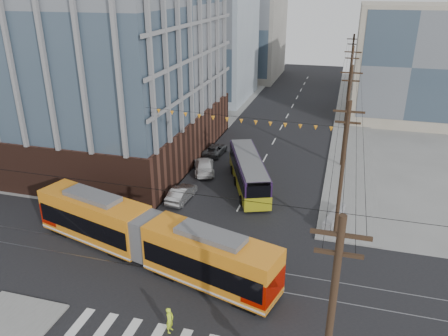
{
  "coord_description": "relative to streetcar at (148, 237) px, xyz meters",
  "views": [
    {
      "loc": [
        8.11,
        -20.16,
        18.56
      ],
      "look_at": [
        -0.37,
        9.93,
        5.29
      ],
      "focal_mm": 35.0,
      "sensor_mm": 36.0,
      "label": 1
    }
  ],
  "objects": [
    {
      "name": "ground",
      "position": [
        4.3,
        -3.96,
        -1.92
      ],
      "size": [
        160.0,
        160.0,
        0.0
      ],
      "primitive_type": "plane",
      "color": "slate"
    },
    {
      "name": "office_building",
      "position": [
        -17.7,
        19.04,
        12.38
      ],
      "size": [
        30.0,
        25.0,
        28.6
      ],
      "primitive_type": "cube",
      "color": "#381E16",
      "rests_on": "ground"
    },
    {
      "name": "bg_bldg_nw_near",
      "position": [
        -12.7,
        48.04,
        7.08
      ],
      "size": [
        18.0,
        16.0,
        18.0
      ],
      "primitive_type": "cube",
      "color": "#8C99A5",
      "rests_on": "ground"
    },
    {
      "name": "bg_bldg_ne_near",
      "position": [
        20.3,
        44.04,
        6.08
      ],
      "size": [
        14.0,
        14.0,
        16.0
      ],
      "primitive_type": "cube",
      "color": "gray",
      "rests_on": "ground"
    },
    {
      "name": "bg_bldg_nw_far",
      "position": [
        -9.7,
        68.04,
        8.08
      ],
      "size": [
        16.0,
        18.0,
        20.0
      ],
      "primitive_type": "cube",
      "color": "gray",
      "rests_on": "ground"
    },
    {
      "name": "bg_bldg_ne_far",
      "position": [
        22.3,
        64.04,
        5.08
      ],
      "size": [
        16.0,
        16.0,
        14.0
      ],
      "primitive_type": "cube",
      "color": "#8C99A5",
      "rests_on": "ground"
    },
    {
      "name": "utility_pole_near",
      "position": [
        12.8,
        -9.96,
        3.58
      ],
      "size": [
        0.3,
        0.3,
        11.0
      ],
      "primitive_type": "cylinder",
      "color": "black",
      "rests_on": "ground"
    },
    {
      "name": "utility_pole_far",
      "position": [
        12.8,
        52.04,
        3.58
      ],
      "size": [
        0.3,
        0.3,
        11.0
      ],
      "primitive_type": "cylinder",
      "color": "black",
      "rests_on": "ground"
    },
    {
      "name": "streetcar",
      "position": [
        0.0,
        0.0,
        0.0
      ],
      "size": [
        19.99,
        8.06,
        3.85
      ],
      "primitive_type": null,
      "rotation": [
        0.0,
        0.0,
        -0.27
      ],
      "color": "orange",
      "rests_on": "ground"
    },
    {
      "name": "city_bus",
      "position": [
        4.14,
        14.01,
        -0.34
      ],
      "size": [
        6.37,
        11.31,
        3.17
      ],
      "primitive_type": null,
      "rotation": [
        0.0,
        0.0,
        0.38
      ],
      "color": "#241235",
      "rests_on": "ground"
    },
    {
      "name": "parked_car_silver",
      "position": [
        -1.15,
        9.5,
        -1.23
      ],
      "size": [
        1.75,
        4.32,
        1.4
      ],
      "primitive_type": "imported",
      "rotation": [
        0.0,
        0.0,
        3.08
      ],
      "color": "#9E9E9E",
      "rests_on": "ground"
    },
    {
      "name": "parked_car_white",
      "position": [
        -1.18,
        16.32,
        -1.2
      ],
      "size": [
        3.6,
        5.41,
        1.45
      ],
      "primitive_type": "imported",
      "rotation": [
        0.0,
        0.0,
        3.48
      ],
      "color": "silver",
      "rests_on": "ground"
    },
    {
      "name": "parked_car_grey",
      "position": [
        -1.58,
        21.63,
        -1.33
      ],
      "size": [
        2.15,
        4.36,
        1.19
      ],
      "primitive_type": "imported",
      "rotation": [
        0.0,
        0.0,
        3.1
      ],
      "color": "#494B4E",
      "rests_on": "ground"
    },
    {
      "name": "pedestrian",
      "position": [
        4.13,
        -6.18,
        -1.1
      ],
      "size": [
        0.43,
        0.62,
        1.64
      ],
      "primitive_type": "imported",
      "rotation": [
        0.0,
        0.0,
        1.51
      ],
      "color": "#D0F329",
      "rests_on": "ground"
    },
    {
      "name": "jersey_barrier",
      "position": [
        12.6,
        9.27,
        -1.5
      ],
      "size": [
        2.03,
        4.36,
        0.85
      ],
      "primitive_type": "cube",
      "rotation": [
        0.0,
        0.0,
        -0.26
      ],
      "color": "slate",
      "rests_on": "ground"
    }
  ]
}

